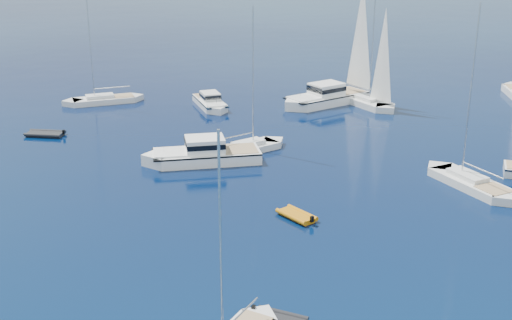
{
  "coord_description": "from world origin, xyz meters",
  "views": [
    {
      "loc": [
        -11.22,
        -25.29,
        21.51
      ],
      "look_at": [
        -5.82,
        28.79,
        2.2
      ],
      "focal_mm": 47.04,
      "sensor_mm": 36.0,
      "label": 1
    }
  ],
  "objects": [
    {
      "name": "sailboat_far_l",
      "position": [
        -22.2,
        58.31,
        0.0
      ],
      "size": [
        11.03,
        5.33,
        15.7
      ],
      "primitive_type": null,
      "rotation": [
        0.0,
        0.0,
        1.82
      ],
      "color": "silver",
      "rests_on": "ground"
    },
    {
      "name": "sailboat_sails_r",
      "position": [
        10.23,
        54.43,
        0.0
      ],
      "size": [
        7.84,
        11.93,
        17.29
      ],
      "primitive_type": null,
      "rotation": [
        0.0,
        0.0,
        3.59
      ],
      "color": "silver",
      "rests_on": "ground"
    },
    {
      "name": "sailboat_mid_r",
      "position": [
        12.49,
        26.27,
        0.0
      ],
      "size": [
        6.68,
        11.24,
        16.12
      ],
      "primitive_type": null,
      "rotation": [
        0.0,
        0.0,
        0.38
      ],
      "color": "silver",
      "rests_on": "ground"
    },
    {
      "name": "motor_cruiser_horizon",
      "position": [
        -8.81,
        54.96,
        0.0
      ],
      "size": [
        4.7,
        9.3,
        2.34
      ],
      "primitive_type": null,
      "rotation": [
        0.0,
        0.0,
        3.37
      ],
      "color": "white",
      "rests_on": "ground"
    },
    {
      "name": "motor_cruiser_centre",
      "position": [
        -10.3,
        34.81,
        0.0
      ],
      "size": [
        12.28,
        4.66,
        3.15
      ],
      "primitive_type": null,
      "rotation": [
        0.0,
        0.0,
        1.65
      ],
      "color": "white",
      "rests_on": "ground"
    },
    {
      "name": "sailboat_centre",
      "position": [
        -6.05,
        37.45,
        0.0
      ],
      "size": [
        9.95,
        7.35,
        14.74
      ],
      "primitive_type": null,
      "rotation": [
        0.0,
        0.0,
        5.25
      ],
      "color": "silver",
      "rests_on": "ground"
    },
    {
      "name": "tender_grey_far",
      "position": [
        -26.85,
        44.89,
        0.0
      ],
      "size": [
        4.63,
        3.18,
        0.95
      ],
      "primitive_type": null,
      "rotation": [
        0.0,
        0.0,
        1.34
      ],
      "color": "black",
      "rests_on": "ground"
    },
    {
      "name": "motor_cruiser_distant",
      "position": [
        5.41,
        54.92,
        0.0
      ],
      "size": [
        13.25,
        9.73,
        3.4
      ],
      "primitive_type": null,
      "rotation": [
        0.0,
        0.0,
        2.08
      ],
      "color": "white",
      "rests_on": "ground"
    },
    {
      "name": "tender_yellow",
      "position": [
        -3.42,
        21.33,
        0.0
      ],
      "size": [
        3.44,
        3.86,
        0.95
      ],
      "primitive_type": null,
      "rotation": [
        0.0,
        0.0,
        0.58
      ],
      "color": "#C3750B",
      "rests_on": "ground"
    }
  ]
}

